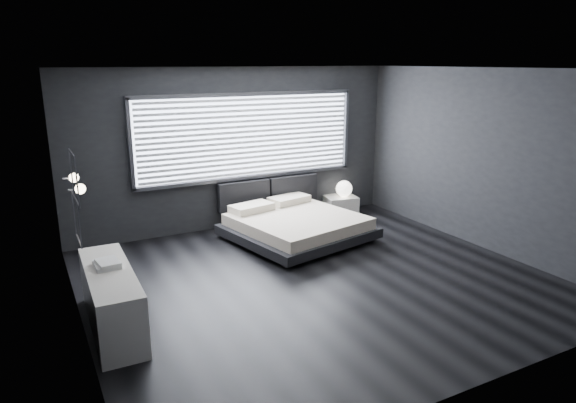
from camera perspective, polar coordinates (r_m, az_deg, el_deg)
room at (r=6.68m, az=3.41°, el=2.43°), size 6.04×6.00×2.80m
window at (r=9.09m, az=-4.36°, el=7.21°), size 4.14×0.09×1.52m
headboard at (r=9.39m, az=-2.12°, el=1.03°), size 1.96×0.16×0.52m
sconce_near at (r=5.78m, az=-22.12°, el=1.30°), size 0.18×0.11×0.11m
sconce_far at (r=6.36m, az=-22.72°, el=2.45°), size 0.18×0.11×0.11m
wall_art_upper at (r=5.13m, az=-22.66°, el=2.46°), size 0.01×0.48×0.48m
wall_art_lower at (r=5.49m, az=-22.43°, el=-1.82°), size 0.01×0.48×0.48m
bed at (r=8.58m, az=0.91°, el=-2.61°), size 2.40×2.33×0.53m
nightstand at (r=10.09m, az=5.84°, el=-0.37°), size 0.66×0.58×0.34m
orb_lamp at (r=10.00m, az=6.24°, el=1.43°), size 0.31×0.31×0.31m
dresser at (r=6.10m, az=-18.99°, el=-10.21°), size 0.52×1.73×0.69m
book_stack at (r=6.07m, az=-19.44°, el=-6.52°), size 0.27×0.36×0.07m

